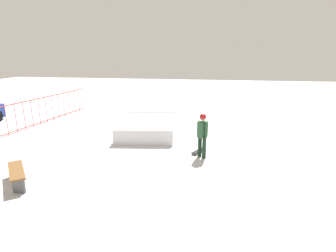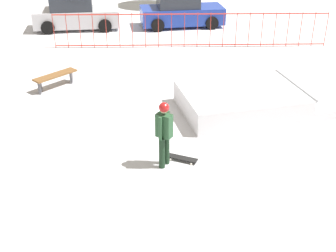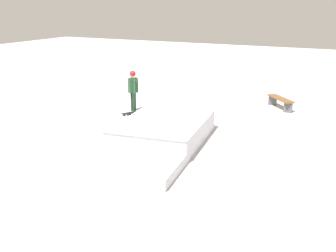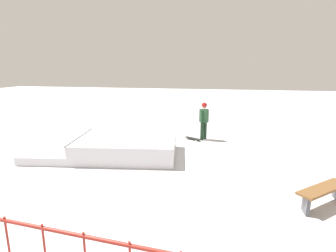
{
  "view_description": "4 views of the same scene",
  "coord_description": "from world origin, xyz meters",
  "px_view_note": "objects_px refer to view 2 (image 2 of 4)",
  "views": [
    {
      "loc": [
        -12.16,
        -3.19,
        3.88
      ],
      "look_at": [
        -1.12,
        -1.29,
        0.9
      ],
      "focal_mm": 29.3,
      "sensor_mm": 36.0,
      "label": 1
    },
    {
      "loc": [
        -3.2,
        -12.19,
        6.1
      ],
      "look_at": [
        -2.08,
        -2.59,
        1.0
      ],
      "focal_mm": 47.83,
      "sensor_mm": 36.0,
      "label": 2
    },
    {
      "loc": [
        11.67,
        5.74,
        4.44
      ],
      "look_at": [
        0.72,
        0.29,
        0.6
      ],
      "focal_mm": 42.56,
      "sensor_mm": 36.0,
      "label": 3
    },
    {
      "loc": [
        -2.83,
        9.13,
        3.32
      ],
      "look_at": [
        -0.81,
        -1.36,
        0.9
      ],
      "focal_mm": 28.42,
      "sensor_mm": 36.0,
      "label": 4
    }
  ],
  "objects_px": {
    "skate_ramp": "(255,100)",
    "skater": "(164,130)",
    "parked_car_silver": "(76,14)",
    "parked_car_blue": "(181,12)",
    "skateboard": "(182,158)",
    "park_bench": "(56,78)"
  },
  "relations": [
    {
      "from": "skater",
      "to": "parked_car_blue",
      "type": "height_order",
      "value": "skater"
    },
    {
      "from": "parked_car_blue",
      "to": "skateboard",
      "type": "bearing_deg",
      "value": -100.28
    },
    {
      "from": "skateboard",
      "to": "park_bench",
      "type": "distance_m",
      "value": 6.43
    },
    {
      "from": "skate_ramp",
      "to": "skateboard",
      "type": "xyz_separation_m",
      "value": [
        -2.69,
        -2.72,
        -0.24
      ]
    },
    {
      "from": "skater",
      "to": "parked_car_blue",
      "type": "distance_m",
      "value": 13.04
    },
    {
      "from": "parked_car_silver",
      "to": "parked_car_blue",
      "type": "distance_m",
      "value": 5.21
    },
    {
      "from": "skate_ramp",
      "to": "skater",
      "type": "bearing_deg",
      "value": -145.29
    },
    {
      "from": "parked_car_silver",
      "to": "parked_car_blue",
      "type": "bearing_deg",
      "value": -2.02
    },
    {
      "from": "skate_ramp",
      "to": "skateboard",
      "type": "distance_m",
      "value": 3.83
    },
    {
      "from": "skater",
      "to": "parked_car_silver",
      "type": "xyz_separation_m",
      "value": [
        -2.95,
        12.98,
        -0.28
      ]
    },
    {
      "from": "skater",
      "to": "skateboard",
      "type": "distance_m",
      "value": 1.06
    },
    {
      "from": "parked_car_silver",
      "to": "parked_car_blue",
      "type": "xyz_separation_m",
      "value": [
        5.21,
        -0.14,
        0.0
      ]
    },
    {
      "from": "skater",
      "to": "parked_car_blue",
      "type": "relative_size",
      "value": 0.41
    },
    {
      "from": "skateboard",
      "to": "parked_car_silver",
      "type": "relative_size",
      "value": 0.19
    },
    {
      "from": "skate_ramp",
      "to": "parked_car_silver",
      "type": "relative_size",
      "value": 1.38
    },
    {
      "from": "park_bench",
      "to": "skate_ramp",
      "type": "bearing_deg",
      "value": -21.88
    },
    {
      "from": "skate_ramp",
      "to": "parked_car_blue",
      "type": "height_order",
      "value": "parked_car_blue"
    },
    {
      "from": "skateboard",
      "to": "parked_car_blue",
      "type": "relative_size",
      "value": 0.19
    },
    {
      "from": "park_bench",
      "to": "parked_car_silver",
      "type": "bearing_deg",
      "value": 88.12
    },
    {
      "from": "skateboard",
      "to": "parked_car_blue",
      "type": "bearing_deg",
      "value": -69.21
    },
    {
      "from": "skateboard",
      "to": "skater",
      "type": "bearing_deg",
      "value": 47.0
    },
    {
      "from": "skateboard",
      "to": "parked_car_silver",
      "type": "distance_m",
      "value": 13.29
    }
  ]
}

